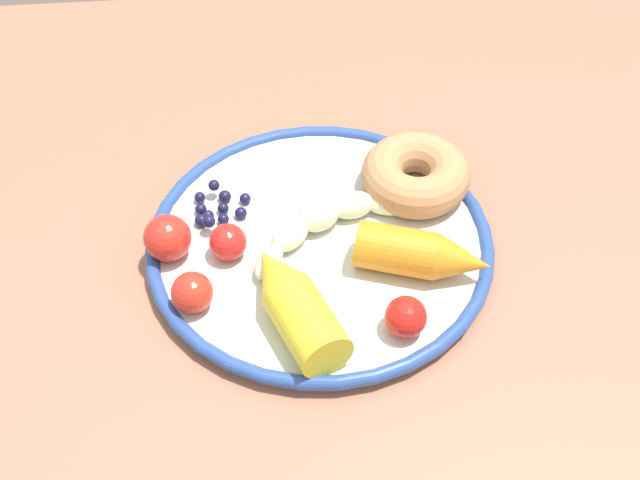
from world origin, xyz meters
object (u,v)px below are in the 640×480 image
at_px(carrot_orange, 423,255).
at_px(tomato_near, 228,242).
at_px(tomato_mid, 192,293).
at_px(tomato_extra, 406,317).
at_px(dining_table, 323,297).
at_px(banana, 323,221).
at_px(donut, 416,175).
at_px(plate, 320,242).
at_px(blueberry_pile, 217,208).
at_px(tomato_far, 168,238).
at_px(carrot_yellow, 294,303).

relative_size(carrot_orange, tomato_near, 3.67).
bearing_deg(tomato_mid, tomato_extra, 166.60).
height_order(dining_table, tomato_near, tomato_near).
height_order(banana, carrot_orange, carrot_orange).
bearing_deg(tomato_near, tomato_extra, 146.04).
relative_size(carrot_orange, donut, 1.19).
xyz_separation_m(dining_table, plate, (0.01, 0.03, 0.11)).
bearing_deg(tomato_near, blueberry_pile, -78.67).
height_order(blueberry_pile, tomato_mid, tomato_mid).
xyz_separation_m(banana, donut, (-0.09, -0.04, 0.01)).
bearing_deg(tomato_far, donut, -165.01).
relative_size(carrot_orange, carrot_yellow, 0.94).
distance_m(donut, tomato_near, 0.18).
relative_size(dining_table, blueberry_pile, 17.51).
bearing_deg(banana, tomato_far, 6.21).
distance_m(dining_table, banana, 0.13).
bearing_deg(blueberry_pile, dining_table, 172.71).
bearing_deg(plate, blueberry_pile, -24.17).
distance_m(carrot_yellow, blueberry_pile, 0.14).
xyz_separation_m(tomato_mid, tomato_far, (0.02, -0.06, 0.00)).
bearing_deg(carrot_yellow, donut, -131.02).
xyz_separation_m(dining_table, carrot_orange, (-0.08, 0.07, 0.14)).
distance_m(dining_table, donut, 0.16).
bearing_deg(tomato_near, carrot_yellow, 124.41).
bearing_deg(tomato_extra, tomato_far, -27.55).
bearing_deg(plate, carrot_orange, 152.72).
bearing_deg(carrot_yellow, banana, -108.86).
bearing_deg(donut, plate, 30.81).
relative_size(carrot_yellow, tomato_mid, 3.70).
xyz_separation_m(plate, carrot_orange, (-0.08, 0.04, 0.02)).
bearing_deg(tomato_extra, carrot_yellow, -11.88).
relative_size(tomato_mid, tomato_extra, 1.01).
bearing_deg(banana, blueberry_pile, -17.77).
bearing_deg(dining_table, tomato_near, 23.98).
height_order(donut, tomato_far, tomato_far).
distance_m(plate, carrot_yellow, 0.09).
bearing_deg(carrot_orange, tomato_far, -10.17).
height_order(carrot_yellow, tomato_extra, carrot_yellow).
bearing_deg(tomato_extra, banana, -64.30).
distance_m(carrot_orange, tomato_near, 0.16).
bearing_deg(tomato_near, plate, -172.97).
bearing_deg(blueberry_pile, carrot_yellow, 116.12).
bearing_deg(tomato_far, carrot_orange, 169.83).
relative_size(blueberry_pile, tomato_far, 1.38).
bearing_deg(carrot_yellow, carrot_orange, -159.28).
bearing_deg(tomato_extra, tomato_near, -33.96).
relative_size(plate, carrot_yellow, 2.41).
height_order(plate, tomato_extra, tomato_extra).
relative_size(plate, tomato_mid, 8.92).
height_order(plate, tomato_far, tomato_far).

